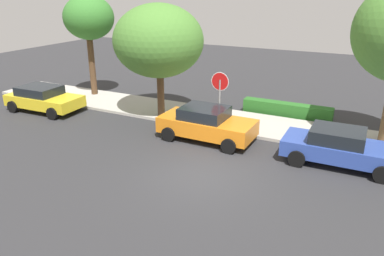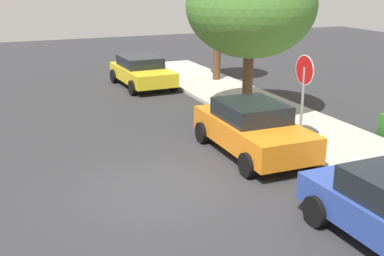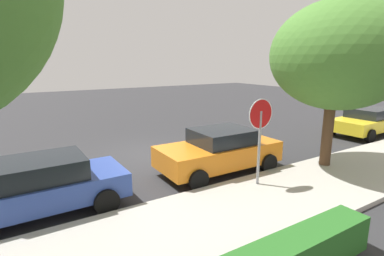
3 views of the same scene
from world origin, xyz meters
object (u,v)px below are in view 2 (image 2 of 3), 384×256
at_px(parked_car_orange, 252,128).
at_px(stop_sign, 304,83).
at_px(parked_car_yellow, 142,71).
at_px(street_tree_far, 251,5).

bearing_deg(parked_car_orange, stop_sign, 94.05).
bearing_deg(stop_sign, parked_car_yellow, -168.37).
distance_m(stop_sign, parked_car_orange, 2.06).
relative_size(stop_sign, parked_car_yellow, 0.64).
bearing_deg(stop_sign, parked_car_orange, -85.95).
xyz_separation_m(stop_sign, parked_car_orange, (0.12, -1.72, -1.12)).
distance_m(stop_sign, street_tree_far, 3.89).
bearing_deg(parked_car_yellow, parked_car_orange, 1.38).
height_order(stop_sign, street_tree_far, street_tree_far).
height_order(parked_car_orange, parked_car_yellow, parked_car_orange).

